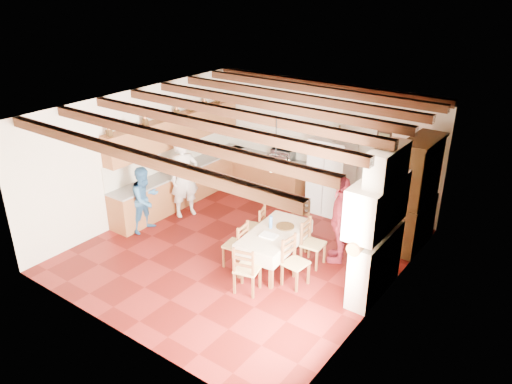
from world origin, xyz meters
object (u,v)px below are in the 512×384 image
(person_man, at_px, (184,178))
(refrigerator, at_px, (331,175))
(person_woman_blue, at_px, (145,199))
(chair_left_near, at_px, (235,244))
(chair_end_far, at_px, (298,223))
(chair_left_far, at_px, (254,226))
(person_woman_red, at_px, (341,219))
(hutch, at_px, (417,194))
(dining_table, at_px, (274,235))
(chair_right_far, at_px, (313,243))
(microwave, at_px, (283,155))
(chair_end_near, at_px, (247,268))
(chair_right_near, at_px, (296,262))

(person_man, bearing_deg, refrigerator, -25.95)
(refrigerator, relative_size, person_woman_blue, 1.23)
(chair_left_near, bearing_deg, chair_end_far, 152.57)
(chair_left_far, bearing_deg, person_man, -116.15)
(person_woman_blue, height_order, person_woman_red, person_woman_red)
(hutch, height_order, person_woman_blue, hutch)
(chair_left_near, height_order, person_woman_blue, person_woman_blue)
(dining_table, height_order, chair_left_near, chair_left_near)
(dining_table, bearing_deg, chair_right_far, 35.73)
(chair_right_far, height_order, chair_end_far, same)
(chair_left_far, bearing_deg, chair_right_far, 75.97)
(refrigerator, xyz_separation_m, microwave, (-1.52, 0.24, 0.13))
(chair_left_near, distance_m, chair_end_near, 0.91)
(person_man, bearing_deg, hutch, -45.85)
(refrigerator, distance_m, chair_right_far, 2.56)
(microwave, bearing_deg, chair_right_near, -62.12)
(chair_end_far, bearing_deg, chair_left_far, -146.57)
(hutch, bearing_deg, chair_left_far, -142.10)
(person_woman_blue, distance_m, person_woman_red, 4.31)
(hutch, xyz_separation_m, chair_right_near, (-1.21, -2.68, -0.72))
(chair_right_near, xyz_separation_m, microwave, (-2.51, 3.39, 0.58))
(microwave, bearing_deg, hutch, -19.43)
(refrigerator, distance_m, chair_end_far, 1.88)
(chair_left_far, bearing_deg, microwave, -177.51)
(refrigerator, height_order, chair_end_near, refrigerator)
(chair_left_far, xyz_separation_m, person_woman_red, (1.67, 0.59, 0.43))
(person_woman_blue, bearing_deg, chair_end_far, -66.32)
(chair_right_near, bearing_deg, chair_end_near, 144.55)
(chair_right_far, height_order, chair_end_near, same)
(chair_end_near, distance_m, chair_end_far, 2.03)
(hutch, relative_size, person_woman_blue, 1.59)
(chair_right_far, height_order, person_woman_blue, person_woman_blue)
(refrigerator, relative_size, chair_end_far, 1.93)
(chair_left_far, distance_m, chair_end_near, 1.60)
(dining_table, bearing_deg, hutch, 50.41)
(chair_left_far, distance_m, microwave, 2.97)
(refrigerator, xyz_separation_m, chair_end_far, (0.21, -1.81, -0.45))
(hutch, distance_m, person_woman_red, 1.74)
(hutch, height_order, chair_right_far, hutch)
(chair_right_far, xyz_separation_m, chair_end_far, (-0.69, 0.54, 0.00))
(refrigerator, height_order, chair_left_near, refrigerator)
(chair_end_near, relative_size, microwave, 1.71)
(chair_left_near, bearing_deg, chair_end_near, 44.26)
(chair_left_far, xyz_separation_m, chair_right_near, (1.44, -0.68, 0.00))
(refrigerator, height_order, person_woman_blue, refrigerator)
(dining_table, height_order, person_woman_blue, person_woman_blue)
(chair_left_far, height_order, chair_end_far, same)
(person_woman_blue, bearing_deg, chair_right_far, -78.01)
(hutch, height_order, chair_end_near, hutch)
(person_woman_blue, bearing_deg, chair_right_near, -89.98)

